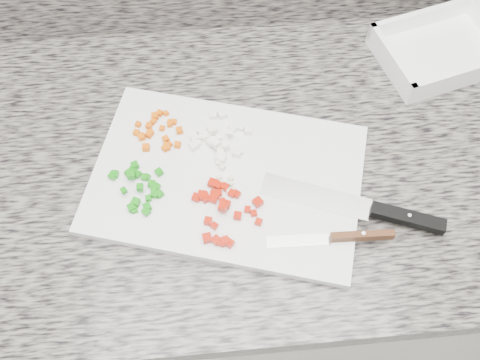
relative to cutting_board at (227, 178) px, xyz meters
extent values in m
cube|color=beige|center=(0.05, 0.05, -0.48)|extent=(3.92, 0.62, 0.86)
cube|color=#67635B|center=(0.05, 0.05, -0.03)|extent=(3.96, 0.64, 0.04)
cube|color=silver|center=(0.00, 0.00, 0.00)|extent=(0.49, 0.40, 0.01)
cube|color=#D25404|center=(-0.09, 0.08, 0.01)|extent=(0.01, 0.01, 0.01)
cube|color=#D25404|center=(-0.10, 0.10, 0.01)|extent=(0.01, 0.01, 0.01)
cube|color=#D25404|center=(-0.13, 0.06, 0.01)|extent=(0.01, 0.01, 0.01)
cube|color=#D25404|center=(-0.14, 0.11, 0.01)|extent=(0.01, 0.01, 0.01)
cube|color=#D25404|center=(-0.10, 0.13, 0.01)|extent=(0.01, 0.01, 0.01)
cube|color=#D25404|center=(-0.12, 0.09, 0.01)|extent=(0.01, 0.01, 0.01)
cube|color=#D25404|center=(-0.07, 0.09, 0.01)|extent=(0.01, 0.01, 0.01)
cube|color=#D25404|center=(-0.12, 0.09, 0.01)|extent=(0.01, 0.01, 0.01)
cube|color=#D25404|center=(-0.09, 0.13, 0.01)|extent=(0.01, 0.01, 0.01)
cube|color=#D25404|center=(-0.12, 0.11, 0.01)|extent=(0.01, 0.01, 0.01)
cube|color=#D25404|center=(-0.11, 0.13, 0.01)|extent=(0.01, 0.01, 0.01)
cube|color=#D25404|center=(-0.14, 0.09, 0.01)|extent=(0.01, 0.01, 0.01)
cube|color=#D25404|center=(-0.12, 0.12, 0.01)|extent=(0.01, 0.01, 0.01)
cube|color=#D25404|center=(-0.09, 0.11, 0.01)|extent=(0.01, 0.01, 0.01)
cube|color=#D25404|center=(-0.09, 0.07, 0.01)|extent=(0.01, 0.01, 0.01)
cube|color=#D25404|center=(-0.13, 0.09, 0.01)|extent=(0.01, 0.01, 0.01)
cube|color=#D25404|center=(-0.10, 0.06, 0.01)|extent=(0.01, 0.01, 0.01)
cube|color=#D25404|center=(-0.09, 0.11, 0.01)|extent=(0.01, 0.01, 0.01)
cube|color=#D25404|center=(-0.09, 0.06, 0.01)|extent=(0.01, 0.01, 0.01)
cube|color=#D25404|center=(-0.08, 0.06, 0.01)|extent=(0.01, 0.01, 0.01)
cube|color=#D25404|center=(-0.08, 0.11, 0.01)|extent=(0.01, 0.01, 0.01)
cube|color=#D25404|center=(-0.09, 0.06, 0.01)|extent=(0.01, 0.01, 0.01)
cube|color=white|center=(-0.01, 0.05, 0.01)|extent=(0.01, 0.01, 0.01)
cube|color=white|center=(0.03, 0.09, 0.01)|extent=(0.01, 0.01, 0.01)
cube|color=white|center=(-0.01, 0.03, 0.01)|extent=(0.02, 0.02, 0.01)
cube|color=white|center=(-0.01, 0.04, 0.01)|extent=(0.02, 0.02, 0.01)
cube|color=white|center=(0.00, 0.05, 0.02)|extent=(0.01, 0.01, 0.01)
cube|color=white|center=(-0.02, 0.08, 0.02)|extent=(0.02, 0.02, 0.01)
cube|color=white|center=(-0.05, 0.07, 0.01)|extent=(0.02, 0.02, 0.01)
cube|color=white|center=(-0.01, 0.05, 0.02)|extent=(0.02, 0.02, 0.01)
cube|color=white|center=(0.02, 0.09, 0.01)|extent=(0.01, 0.01, 0.01)
cube|color=white|center=(-0.04, 0.07, 0.01)|extent=(0.01, 0.01, 0.01)
cube|color=white|center=(-0.01, 0.07, 0.01)|extent=(0.01, 0.01, 0.01)
cube|color=white|center=(-0.03, 0.08, 0.01)|extent=(0.01, 0.01, 0.01)
cube|color=white|center=(-0.02, 0.07, 0.01)|extent=(0.01, 0.01, 0.01)
cube|color=white|center=(0.01, 0.07, 0.02)|extent=(0.01, 0.01, 0.01)
cube|color=white|center=(0.00, 0.05, 0.01)|extent=(0.01, 0.01, 0.01)
cube|color=white|center=(-0.01, 0.12, 0.01)|extent=(0.01, 0.01, 0.01)
cube|color=white|center=(-0.03, 0.07, 0.01)|extent=(0.01, 0.01, 0.01)
cube|color=white|center=(0.04, 0.08, 0.01)|extent=(0.01, 0.01, 0.01)
cube|color=white|center=(-0.02, 0.06, 0.01)|extent=(0.02, 0.02, 0.01)
cube|color=white|center=(-0.04, 0.08, 0.01)|extent=(0.01, 0.01, 0.01)
cube|color=white|center=(-0.05, 0.06, 0.01)|extent=(0.02, 0.02, 0.01)
cube|color=white|center=(0.03, 0.04, 0.01)|extent=(0.01, 0.01, 0.01)
cube|color=white|center=(-0.01, 0.02, 0.01)|extent=(0.01, 0.01, 0.01)
cube|color=white|center=(-0.04, 0.09, 0.01)|extent=(0.02, 0.02, 0.01)
cube|color=white|center=(0.00, 0.12, 0.01)|extent=(0.02, 0.02, 0.01)
cube|color=white|center=(-0.01, 0.03, 0.01)|extent=(0.02, 0.02, 0.01)
cube|color=white|center=(0.02, 0.04, 0.01)|extent=(0.02, 0.02, 0.01)
cube|color=#0F7B0B|center=(-0.15, -0.05, 0.01)|extent=(0.01, 0.01, 0.01)
cube|color=#0F7B0B|center=(-0.13, -0.05, 0.01)|extent=(0.01, 0.01, 0.01)
cube|color=#0F7B0B|center=(-0.11, -0.02, 0.01)|extent=(0.01, 0.01, 0.01)
cube|color=#0F7B0B|center=(-0.16, -0.02, 0.02)|extent=(0.01, 0.01, 0.01)
cube|color=#0F7B0B|center=(-0.12, -0.01, 0.01)|extent=(0.01, 0.01, 0.01)
cube|color=#0F7B0B|center=(-0.15, 0.03, 0.01)|extent=(0.01, 0.01, 0.01)
cube|color=#0F7B0B|center=(-0.11, -0.02, 0.01)|extent=(0.01, 0.01, 0.01)
cube|color=#0F7B0B|center=(-0.14, 0.01, 0.01)|extent=(0.01, 0.01, 0.01)
cube|color=#0F7B0B|center=(-0.13, 0.01, 0.01)|extent=(0.01, 0.01, 0.01)
cube|color=#0F7B0B|center=(-0.12, -0.03, 0.01)|extent=(0.01, 0.01, 0.01)
cube|color=#0F7B0B|center=(-0.14, -0.04, 0.01)|extent=(0.02, 0.02, 0.01)
cube|color=#0F7B0B|center=(-0.18, 0.02, 0.01)|extent=(0.01, 0.01, 0.01)
cube|color=#0F7B0B|center=(-0.15, 0.01, 0.02)|extent=(0.01, 0.01, 0.01)
cube|color=#0F7B0B|center=(-0.11, -0.01, 0.01)|extent=(0.01, 0.01, 0.01)
cube|color=#0F7B0B|center=(-0.13, -0.05, 0.01)|extent=(0.02, 0.02, 0.01)
cube|color=#0F7B0B|center=(-0.15, 0.02, 0.01)|extent=(0.02, 0.02, 0.01)
cube|color=#0F7B0B|center=(-0.12, -0.01, 0.01)|extent=(0.01, 0.01, 0.01)
cube|color=#0F7B0B|center=(-0.16, 0.02, 0.01)|extent=(0.01, 0.01, 0.01)
cube|color=#0F7B0B|center=(-0.18, 0.01, 0.01)|extent=(0.02, 0.02, 0.01)
cube|color=#0F7B0B|center=(-0.15, -0.05, 0.01)|extent=(0.01, 0.01, 0.01)
cube|color=#0F7B0B|center=(-0.11, 0.01, 0.01)|extent=(0.01, 0.01, 0.01)
cube|color=#0F7B0B|center=(-0.14, -0.02, 0.02)|extent=(0.01, 0.01, 0.01)
cube|color=#0F7B0B|center=(-0.15, 0.03, 0.01)|extent=(0.01, 0.01, 0.01)
cube|color=#0F7B0B|center=(-0.13, 0.01, 0.01)|extent=(0.01, 0.01, 0.01)
cube|color=#AA1302|center=(-0.02, -0.04, 0.01)|extent=(0.02, 0.02, 0.01)
cube|color=#AA1302|center=(-0.02, -0.11, 0.01)|extent=(0.02, 0.02, 0.01)
cube|color=#AA1302|center=(-0.04, -0.04, 0.01)|extent=(0.02, 0.02, 0.01)
cube|color=#AA1302|center=(0.01, -0.03, 0.01)|extent=(0.01, 0.01, 0.01)
cube|color=#AA1302|center=(0.04, -0.09, 0.01)|extent=(0.01, 0.01, 0.01)
cube|color=#AA1302|center=(0.04, -0.05, 0.01)|extent=(0.02, 0.02, 0.01)
cube|color=#AA1302|center=(-0.02, -0.04, 0.01)|extent=(0.01, 0.01, 0.01)
cube|color=#AA1302|center=(-0.02, -0.01, 0.01)|extent=(0.02, 0.02, 0.01)
cube|color=#AA1302|center=(-0.03, -0.09, 0.01)|extent=(0.01, 0.01, 0.01)
cube|color=#AA1302|center=(-0.02, -0.03, 0.01)|extent=(0.01, 0.01, 0.01)
cube|color=#AA1302|center=(-0.01, -0.06, 0.02)|extent=(0.02, 0.02, 0.01)
cube|color=#AA1302|center=(0.00, -0.05, 0.01)|extent=(0.02, 0.02, 0.01)
cube|color=#AA1302|center=(0.04, -0.07, 0.01)|extent=(0.01, 0.01, 0.01)
cube|color=#AA1302|center=(-0.01, -0.05, 0.02)|extent=(0.01, 0.01, 0.01)
cube|color=#AA1302|center=(0.00, -0.12, 0.01)|extent=(0.02, 0.02, 0.01)
cube|color=#AA1302|center=(0.01, -0.04, 0.01)|extent=(0.01, 0.01, 0.01)
cube|color=#AA1302|center=(-0.01, -0.11, 0.01)|extent=(0.02, 0.02, 0.01)
cube|color=#AA1302|center=(0.00, -0.02, 0.01)|extent=(0.02, 0.02, 0.01)
cube|color=#AA1302|center=(-0.01, -0.03, 0.01)|extent=(0.01, 0.01, 0.01)
cube|color=#AA1302|center=(-0.03, -0.08, 0.01)|extent=(0.01, 0.01, 0.01)
cube|color=#AA1302|center=(-0.04, -0.11, 0.01)|extent=(0.01, 0.01, 0.01)
cube|color=#AA1302|center=(-0.01, -0.02, 0.01)|extent=(0.02, 0.02, 0.01)
cube|color=#AA1302|center=(-0.02, -0.12, 0.01)|extent=(0.01, 0.01, 0.01)
cube|color=#AA1302|center=(0.03, -0.06, 0.01)|extent=(0.01, 0.01, 0.01)
cube|color=#AA1302|center=(-0.04, -0.03, 0.01)|extent=(0.02, 0.02, 0.01)
cube|color=#AA1302|center=(0.01, -0.07, 0.01)|extent=(0.01, 0.01, 0.01)
cube|color=#AA1302|center=(-0.05, -0.04, 0.01)|extent=(0.02, 0.02, 0.01)
cube|color=beige|center=(0.01, -0.01, 0.01)|extent=(0.01, 0.01, 0.01)
cube|color=beige|center=(-0.01, -0.02, 0.01)|extent=(0.01, 0.01, 0.01)
cube|color=beige|center=(-0.01, 0.00, 0.01)|extent=(0.01, 0.01, 0.01)
cube|color=beige|center=(0.00, -0.03, 0.01)|extent=(0.01, 0.01, 0.01)
cube|color=beige|center=(-0.01, 0.01, 0.01)|extent=(0.01, 0.01, 0.01)
cube|color=beige|center=(0.00, -0.01, 0.01)|extent=(0.01, 0.01, 0.01)
cube|color=beige|center=(0.01, -0.03, 0.01)|extent=(0.01, 0.01, 0.01)
cube|color=beige|center=(0.01, -0.02, 0.01)|extent=(0.01, 0.01, 0.01)
cube|color=beige|center=(-0.01, -0.01, 0.01)|extent=(0.01, 0.01, 0.01)
cube|color=silver|center=(0.14, -0.05, 0.01)|extent=(0.17, 0.10, 0.00)
cube|color=black|center=(0.27, -0.10, 0.02)|extent=(0.11, 0.06, 0.02)
cylinder|color=silver|center=(0.27, -0.10, 0.02)|extent=(0.01, 0.01, 0.00)
cube|color=silver|center=(0.10, -0.12, 0.01)|extent=(0.10, 0.02, 0.00)
cube|color=#4C2A13|center=(0.19, -0.13, 0.02)|extent=(0.10, 0.01, 0.02)
cylinder|color=silver|center=(0.19, -0.13, 0.02)|extent=(0.01, 0.01, 0.00)
cube|color=white|center=(0.42, 0.23, 0.00)|extent=(0.26, 0.21, 0.01)
cube|color=white|center=(0.40, 0.30, 0.02)|extent=(0.22, 0.07, 0.04)
cube|color=white|center=(0.44, 0.16, 0.02)|extent=(0.22, 0.07, 0.04)
cube|color=white|center=(0.31, 0.20, 0.02)|extent=(0.05, 0.16, 0.04)
camera|label=1|loc=(-0.02, -0.43, 0.75)|focal=40.00mm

